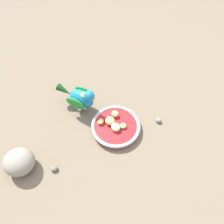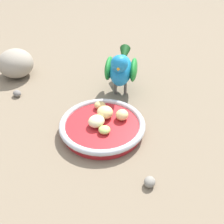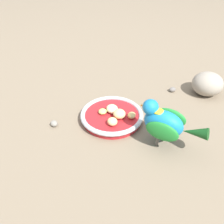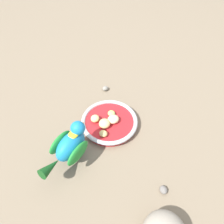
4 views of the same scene
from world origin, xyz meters
The scene contains 10 objects.
ground_plane centered at (0.00, 0.00, 0.00)m, with size 4.00×4.00×0.00m, color #756651.
feeding_bowl centered at (0.01, -0.03, 0.02)m, with size 0.19×0.19×0.03m.
apple_piece_0 centered at (-0.04, -0.05, 0.03)m, with size 0.03×0.03×0.02m, color #E5C67F.
apple_piece_1 centered at (0.02, -0.02, 0.03)m, with size 0.04×0.03×0.02m, color beige.
apple_piece_2 centered at (0.00, 0.00, 0.03)m, with size 0.03×0.02×0.02m, color #B2CC66.
apple_piece_3 centered at (0.01, -0.09, 0.03)m, with size 0.03×0.02×0.02m, color tan.
apple_piece_4 centered at (0.00, -0.05, 0.03)m, with size 0.04×0.04×0.03m, color #E5C67F.
parrot centered at (-0.04, -0.19, 0.07)m, with size 0.10×0.19×0.13m.
pebble_0 centered at (-0.08, 0.12, 0.01)m, with size 0.02×0.02×0.02m, color gray.
pebble_1 centered at (0.24, -0.17, 0.01)m, with size 0.02×0.02×0.02m, color slate.
Camera 4 is at (0.20, -0.43, 0.59)m, focal length 34.31 mm.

